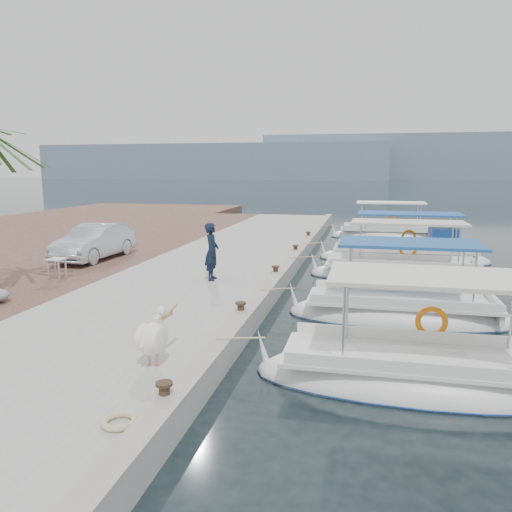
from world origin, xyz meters
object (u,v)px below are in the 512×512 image
at_px(fishing_caique_d, 405,257).
at_px(pelican, 153,337).
at_px(fisherman, 212,252).
at_px(fishing_caique_b, 400,315).
at_px(fishing_caique_c, 401,275).
at_px(fishing_caique_e, 386,236).
at_px(fishing_caique_a, 420,379).
at_px(parked_car, 95,242).

xyz_separation_m(fishing_caique_d, pelican, (-5.71, -15.22, 0.87)).
bearing_deg(pelican, fisherman, 98.85).
relative_size(pelican, fisherman, 0.71).
distance_m(fishing_caique_b, fisherman, 6.41).
height_order(fishing_caique_c, pelican, fishing_caique_c).
bearing_deg(fishing_caique_e, fishing_caique_b, -90.74).
xyz_separation_m(fishing_caique_a, fishing_caique_d, (0.69, 13.96, 0.06)).
height_order(fishing_caique_a, fisherman, fisherman).
bearing_deg(fisherman, fishing_caique_e, -29.76).
bearing_deg(fishing_caique_c, pelican, -115.01).
xyz_separation_m(pelican, fisherman, (-1.14, 7.35, 0.42)).
xyz_separation_m(fishing_caique_c, fisherman, (-6.42, -3.95, 1.34)).
xyz_separation_m(fishing_caique_d, parked_car, (-12.79, -5.14, 1.03)).
relative_size(fishing_caique_d, fishing_caique_e, 1.14).
xyz_separation_m(fishing_caique_e, fisherman, (-6.28, -15.68, 1.34)).
height_order(fishing_caique_c, fishing_caique_d, same).
bearing_deg(fishing_caique_e, parked_car, -133.34).
bearing_deg(parked_car, pelican, -52.88).
distance_m(fishing_caique_d, parked_car, 13.83).
bearing_deg(fishing_caique_e, fishing_caique_d, -85.80).
xyz_separation_m(fishing_caique_c, pelican, (-5.27, -11.30, 0.93)).
bearing_deg(fishing_caique_d, fishing_caique_a, -92.82).
height_order(fishing_caique_a, fishing_caique_d, same).
height_order(fishing_caique_a, fishing_caique_b, same).
xyz_separation_m(fishing_caique_c, parked_car, (-12.36, -1.22, 1.10)).
relative_size(fishing_caique_e, parked_car, 1.55).
xyz_separation_m(fishing_caique_b, fishing_caique_d, (0.80, 9.49, 0.06)).
distance_m(fishing_caique_c, pelican, 12.51).
xyz_separation_m(fishing_caique_b, fishing_caique_e, (0.22, 17.30, -0.00)).
relative_size(fisherman, parked_car, 0.44).
distance_m(fishing_caique_a, fishing_caique_e, 21.77).
height_order(fishing_caique_b, fishing_caique_e, same).
relative_size(fishing_caique_c, fishing_caique_e, 1.04).
xyz_separation_m(fisherman, parked_car, (-5.94, 2.73, -0.25)).
height_order(fishing_caique_b, parked_car, fishing_caique_b).
height_order(fishing_caique_d, pelican, fishing_caique_d).
bearing_deg(fishing_caique_a, fishing_caique_c, 88.55).
bearing_deg(fishing_caique_d, fishing_caique_e, 94.20).
height_order(fishing_caique_b, fisherman, fisherman).
relative_size(fishing_caique_a, fisherman, 3.38).
bearing_deg(fishing_caique_b, fishing_caique_c, 86.28).
bearing_deg(pelican, fishing_caique_a, 14.17).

